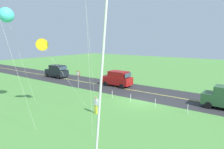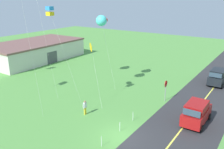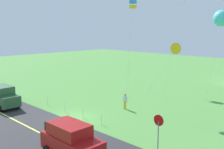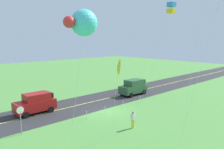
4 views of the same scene
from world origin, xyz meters
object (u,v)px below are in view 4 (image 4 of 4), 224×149
Objects in this scene: person_adult_near at (133,119)px; kite_pink_drift at (118,67)px; car_suv_foreground at (35,103)px; kite_red_low at (171,8)px; kite_green_far at (83,23)px; car_parked_west_near at (133,87)px; stop_sign at (20,114)px.

kite_pink_drift is at bearing -93.95° from person_adult_near.
kite_red_low is at bearing 115.25° from car_suv_foreground.
car_suv_foreground is 0.40× the size of kite_red_low.
kite_green_far is at bearing 76.72° from car_suv_foreground.
person_adult_near is at bearing -156.13° from kite_green_far.
kite_green_far is (3.26, 13.82, 7.87)m from car_suv_foreground.
car_suv_foreground is at bearing -7.12° from car_parked_west_near.
car_suv_foreground is 17.22m from kite_red_low.
kite_red_low is (8.18, 11.20, 9.51)m from car_parked_west_near.
car_suv_foreground is 2.75× the size of person_adult_near.
car_suv_foreground is at bearing 171.84° from person_adult_near.
person_adult_near is 11.94m from kite_green_far.
kite_green_far is (9.39, 0.83, -1.64)m from kite_red_low.
kite_red_low is at bearing -174.94° from kite_green_far.
person_adult_near is at bearing 114.61° from car_suv_foreground.
kite_red_low is (-9.53, 8.36, 8.86)m from stop_sign.
stop_sign is (17.71, 2.84, 0.65)m from car_parked_west_near.
car_parked_west_near is 2.75× the size of person_adult_near.
kite_pink_drift reaches higher than person_adult_near.
kite_red_low is at bearing 53.87° from car_parked_west_near.
kite_red_low reaches higher than kite_pink_drift.
stop_sign reaches higher than car_suv_foreground.
person_adult_near is 0.14× the size of kite_red_low.
kite_red_low is at bearing -5.12° from person_adult_near.
kite_green_far reaches higher than person_adult_near.
kite_pink_drift reaches higher than stop_sign.
person_adult_near is at bearing 41.56° from car_parked_west_near.
stop_sign reaches higher than person_adult_near.
kite_green_far is at bearing -98.89° from person_adult_near.
stop_sign is at bearing -41.26° from kite_red_low.
car_suv_foreground is 11.32m from person_adult_near.
stop_sign is at bearing -157.67° from person_adult_near.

